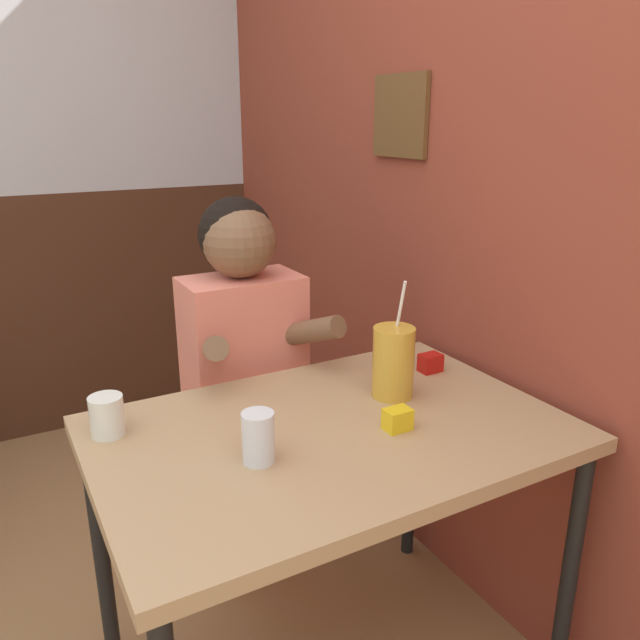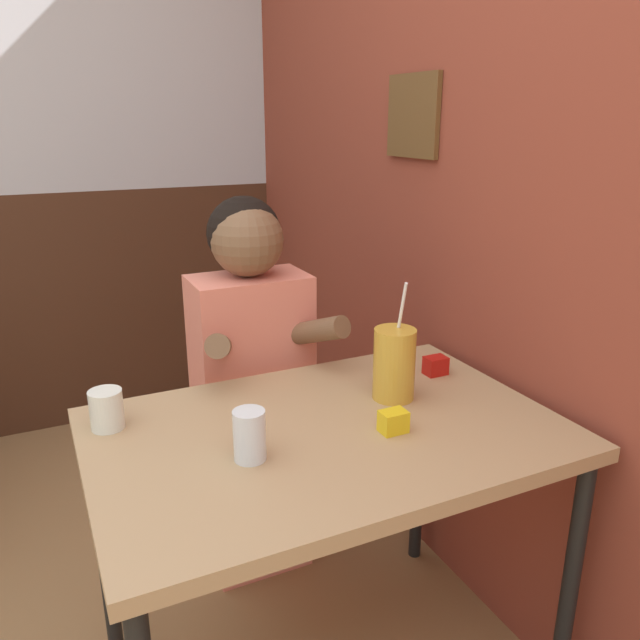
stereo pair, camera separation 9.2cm
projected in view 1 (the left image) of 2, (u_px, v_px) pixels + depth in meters
brick_wall_right at (380, 137)px, 2.07m from camera, size 0.08×4.27×2.70m
main_table at (331, 454)px, 1.44m from camera, size 1.05×0.71×0.74m
person_seated at (245, 386)px, 1.88m from camera, size 0.42×0.41×1.20m
cocktail_pitcher at (393, 362)px, 1.55m from camera, size 0.10×0.10×0.30m
glass_near_pitcher at (258, 437)px, 1.26m from camera, size 0.07×0.07×0.11m
glass_center at (107, 416)px, 1.37m from camera, size 0.08×0.08×0.09m
condiment_ketchup at (430, 363)px, 1.72m from camera, size 0.06×0.04×0.05m
condiment_mustard at (397, 419)px, 1.40m from camera, size 0.06×0.04×0.05m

